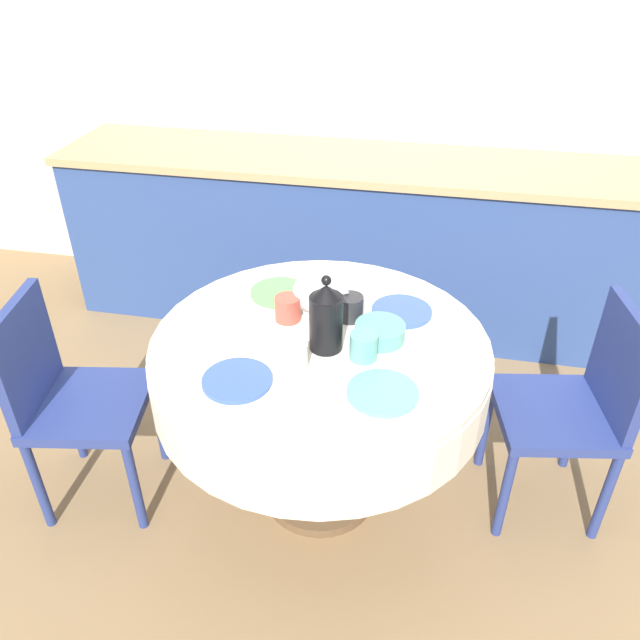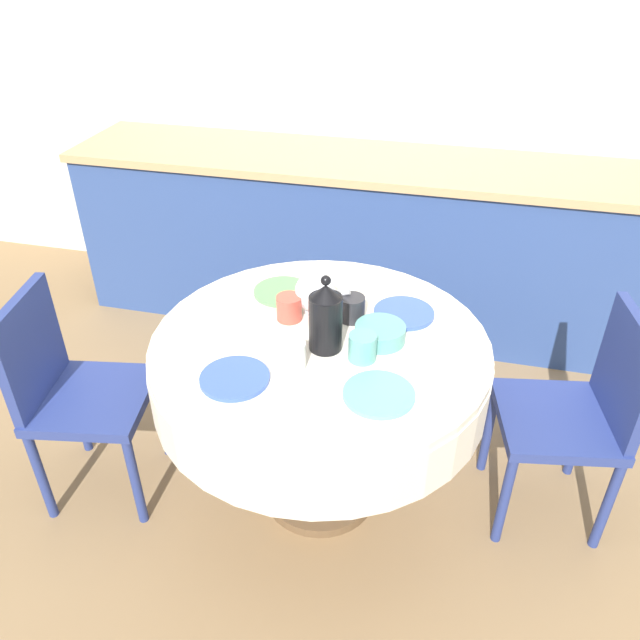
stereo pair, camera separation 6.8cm
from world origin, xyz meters
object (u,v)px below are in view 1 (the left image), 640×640
object	(u,v)px
chair_right	(68,394)
coffee_carafe	(326,318)
teapot	(314,292)
chair_left	(577,403)

from	to	relation	value
chair_right	coffee_carafe	world-z (taller)	coffee_carafe
teapot	coffee_carafe	bearing A→B (deg)	-67.44
chair_right	chair_left	bearing A→B (deg)	90.04
chair_left	teapot	size ratio (longest dim) A/B	4.33
chair_left	coffee_carafe	xyz separation A→B (m)	(-0.87, -0.19, 0.37)
coffee_carafe	teapot	bearing A→B (deg)	112.56
chair_left	coffee_carafe	size ratio (longest dim) A/B	3.20
chair_right	teapot	world-z (taller)	teapot
chair_right	teapot	bearing A→B (deg)	101.06
chair_left	chair_right	bearing A→B (deg)	89.96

